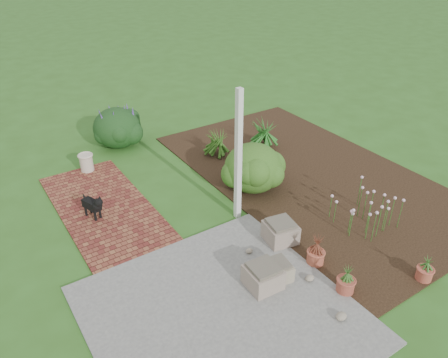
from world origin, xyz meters
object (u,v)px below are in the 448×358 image
black_dog (93,205)px  evergreen_shrub (253,167)px  cream_ceramic_urn (86,163)px  stone_trough_near (263,277)px

black_dog → evergreen_shrub: evergreen_shrub is taller
cream_ceramic_urn → stone_trough_near: bearing=-77.9°
stone_trough_near → black_dog: black_dog is taller
black_dog → stone_trough_near: bearing=-83.8°
stone_trough_near → black_dog: 3.46m
black_dog → evergreen_shrub: size_ratio=0.46×
evergreen_shrub → stone_trough_near: bearing=-123.5°
black_dog → cream_ceramic_urn: (0.46, 1.83, -0.09)m
cream_ceramic_urn → black_dog: bearing=-104.1°
stone_trough_near → evergreen_shrub: 2.84m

